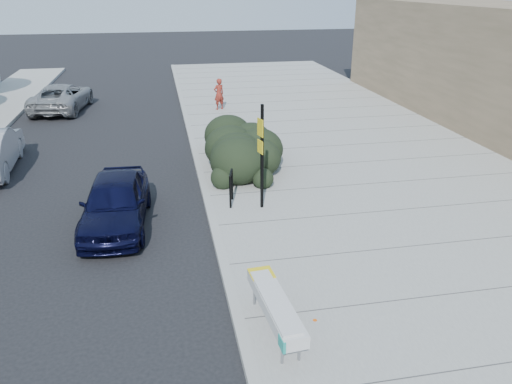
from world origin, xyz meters
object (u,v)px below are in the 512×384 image
at_px(sedan_navy, 115,202).
at_px(suv_silver, 62,97).
at_px(sign_post, 261,151).
at_px(bike_rack, 231,185).
at_px(bench, 275,305).
at_px(pedestrian, 219,94).

bearing_deg(sedan_navy, suv_silver, 107.46).
bearing_deg(sign_post, bike_rack, 138.95).
height_order(bench, sign_post, sign_post).
height_order(sedan_navy, suv_silver, sedan_navy).
bearing_deg(bench, suv_silver, 104.26).
relative_size(bike_rack, sign_post, 0.33).
bearing_deg(pedestrian, suv_silver, -38.13).
bearing_deg(suv_silver, pedestrian, 173.47).
xyz_separation_m(sign_post, pedestrian, (0.30, 11.94, -0.89)).
bearing_deg(sign_post, bench, -112.28).
bearing_deg(sedan_navy, pedestrian, 73.98).
distance_m(bench, suv_silver, 20.29).
relative_size(sign_post, sedan_navy, 0.73).
xyz_separation_m(suv_silver, pedestrian, (7.73, -1.91, 0.24)).
xyz_separation_m(bike_rack, sign_post, (0.79, -0.41, 1.07)).
relative_size(bench, sedan_navy, 0.57).
relative_size(sign_post, pedestrian, 1.93).
bearing_deg(bike_rack, sign_post, -14.61).
xyz_separation_m(bench, sedan_navy, (-3.10, 5.24, -0.00)).
height_order(bench, sedan_navy, sedan_navy).
height_order(bike_rack, sign_post, sign_post).
bearing_deg(sedan_navy, sign_post, 4.68).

